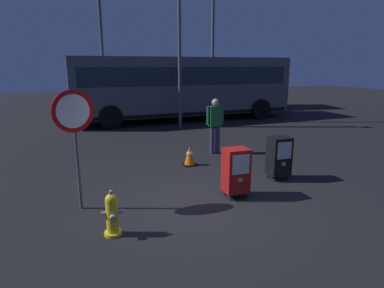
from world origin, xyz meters
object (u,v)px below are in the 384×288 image
fire_hydrant (112,214)px  street_light_near_left (179,34)px  bus_near (183,85)px  street_light_far_left (99,7)px  stop_sign (74,125)px  bus_far (200,81)px  newspaper_box_primary (236,170)px  newspaper_box_secondary (279,156)px  traffic_cone (190,156)px  street_light_near_right (213,14)px  pedestrian (215,123)px

fire_hydrant → street_light_near_left: street_light_near_left is taller
bus_near → street_light_far_left: size_ratio=1.21×
stop_sign → street_light_far_left: bearing=82.3°
stop_sign → bus_near: 10.49m
bus_far → street_light_far_left: size_ratio=1.23×
fire_hydrant → bus_far: 15.55m
newspaper_box_primary → newspaper_box_secondary: 1.57m
traffic_cone → newspaper_box_primary: bearing=-85.3°
newspaper_box_primary → street_light_near_right: (2.98, 8.56, 4.27)m
fire_hydrant → bus_near: size_ratio=0.07×
stop_sign → street_light_far_left: size_ratio=0.26×
bus_near → street_light_near_left: size_ratio=1.59×
newspaper_box_secondary → stop_sign: (-4.43, -0.22, 1.03)m
traffic_cone → street_light_near_left: size_ratio=0.08×
stop_sign → bus_far: 14.65m
bus_near → street_light_near_right: 3.50m
newspaper_box_primary → traffic_cone: 2.40m
stop_sign → bus_far: bearing=61.0°
fire_hydrant → street_light_near_left: 9.96m
newspaper_box_primary → street_light_near_left: bearing=81.4°
pedestrian → street_light_near_left: size_ratio=0.25×
street_light_near_left → street_light_near_right: street_light_near_right is taller
traffic_cone → street_light_near_right: 8.33m
newspaper_box_secondary → street_light_near_left: (-0.25, 7.15, 3.30)m
newspaper_box_secondary → bus_far: 12.93m
newspaper_box_primary → newspaper_box_secondary: (1.43, 0.63, 0.00)m
newspaper_box_primary → bus_far: 13.90m
newspaper_box_secondary → pedestrian: pedestrian is taller
newspaper_box_secondary → stop_sign: bearing=-177.2°
newspaper_box_primary → bus_near: 9.94m
bus_far → stop_sign: bearing=-112.7°
pedestrian → bus_near: size_ratio=0.16×
pedestrian → street_light_far_left: 7.48m
newspaper_box_primary → bus_far: size_ratio=0.10×
newspaper_box_primary → street_light_near_left: (1.18, 7.78, 3.30)m
pedestrian → street_light_far_left: bearing=116.0°
pedestrian → traffic_cone: pedestrian is taller
pedestrian → bus_near: bus_near is taller
traffic_cone → stop_sign: bearing=-145.2°
fire_hydrant → street_light_near_left: size_ratio=0.11×
pedestrian → street_light_near_left: 5.39m
bus_far → bus_near: bearing=-115.6°
street_light_near_left → bus_near: bearing=69.0°
fire_hydrant → street_light_far_left: (0.68, 9.72, 4.60)m
fire_hydrant → pedestrian: 5.34m
bus_far → street_light_near_right: street_light_near_right is taller
newspaper_box_secondary → traffic_cone: 2.40m
fire_hydrant → stop_sign: size_ratio=0.33×
traffic_cone → pedestrian: bearing=38.9°
stop_sign → fire_hydrant: bearing=-68.4°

